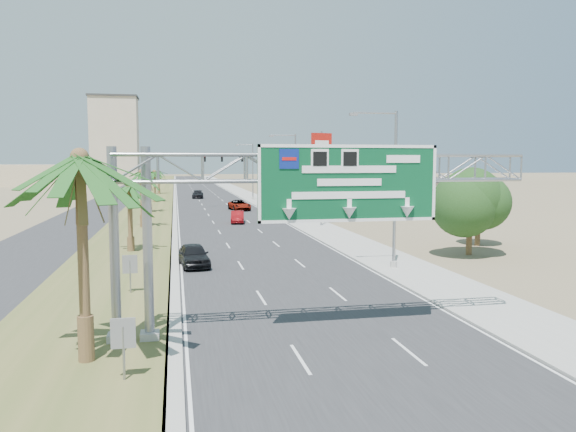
% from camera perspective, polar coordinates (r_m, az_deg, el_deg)
% --- Properties ---
extents(road, '(12.00, 300.00, 0.02)m').
position_cam_1_polar(road, '(121.78, -8.49, 2.26)').
color(road, '#28282B').
rests_on(road, ground).
extents(sidewalk_right, '(4.00, 300.00, 0.10)m').
position_cam_1_polar(sidewalk_right, '(122.50, -4.52, 2.34)').
color(sidewalk_right, '#9E9B93').
rests_on(sidewalk_right, ground).
extents(median_grass, '(7.00, 300.00, 0.12)m').
position_cam_1_polar(median_grass, '(121.68, -13.20, 2.20)').
color(median_grass, '#4A5625').
rests_on(median_grass, ground).
extents(opposing_road, '(8.00, 300.00, 0.02)m').
position_cam_1_polar(opposing_road, '(122.10, -16.49, 2.10)').
color(opposing_road, '#28282B').
rests_on(opposing_road, ground).
extents(sign_gantry, '(16.75, 1.24, 7.50)m').
position_cam_1_polar(sign_gantry, '(21.97, 2.01, 3.49)').
color(sign_gantry, gray).
rests_on(sign_gantry, ground).
extents(palm_near, '(5.70, 5.70, 8.35)m').
position_cam_1_polar(palm_near, '(19.67, -20.41, 5.45)').
color(palm_near, brown).
rests_on(palm_near, ground).
extents(palm_row_b, '(3.99, 3.99, 5.95)m').
position_cam_1_polar(palm_row_b, '(43.60, -15.81, 2.78)').
color(palm_row_b, brown).
rests_on(palm_row_b, ground).
extents(palm_row_c, '(3.99, 3.99, 6.75)m').
position_cam_1_polar(palm_row_c, '(59.54, -14.66, 4.23)').
color(palm_row_c, brown).
rests_on(palm_row_c, ground).
extents(palm_row_d, '(3.99, 3.99, 5.45)m').
position_cam_1_polar(palm_row_d, '(77.54, -13.90, 3.59)').
color(palm_row_d, brown).
rests_on(palm_row_d, ground).
extents(palm_row_e, '(3.99, 3.99, 6.15)m').
position_cam_1_polar(palm_row_e, '(96.50, -13.43, 4.35)').
color(palm_row_e, brown).
rests_on(palm_row_e, ground).
extents(palm_row_f, '(3.99, 3.99, 5.75)m').
position_cam_1_polar(palm_row_f, '(121.49, -13.02, 4.39)').
color(palm_row_f, brown).
rests_on(palm_row_f, ground).
extents(streetlight_near, '(3.27, 0.44, 10.00)m').
position_cam_1_polar(streetlight_near, '(36.10, 10.51, 2.04)').
color(streetlight_near, gray).
rests_on(streetlight_near, ground).
extents(streetlight_mid, '(3.27, 0.44, 10.00)m').
position_cam_1_polar(streetlight_mid, '(64.88, 0.57, 3.64)').
color(streetlight_mid, gray).
rests_on(streetlight_mid, ground).
extents(streetlight_far, '(3.27, 0.44, 10.00)m').
position_cam_1_polar(streetlight_far, '(100.36, -3.71, 4.30)').
color(streetlight_far, gray).
rests_on(streetlight_far, ground).
extents(signal_mast, '(10.28, 0.71, 8.00)m').
position_cam_1_polar(signal_mast, '(84.19, -3.68, 4.17)').
color(signal_mast, gray).
rests_on(signal_mast, ground).
extents(store_building, '(18.00, 10.00, 4.00)m').
position_cam_1_polar(store_building, '(82.53, 8.57, 2.11)').
color(store_building, tan).
rests_on(store_building, ground).
extents(oak_near, '(4.50, 4.50, 6.80)m').
position_cam_1_polar(oak_near, '(43.06, 18.06, 2.19)').
color(oak_near, brown).
rests_on(oak_near, ground).
extents(oak_far, '(3.50, 3.50, 5.60)m').
position_cam_1_polar(oak_far, '(48.05, 18.81, 1.64)').
color(oak_far, brown).
rests_on(oak_far, ground).
extents(median_signback_a, '(0.75, 0.08, 2.08)m').
position_cam_1_polar(median_signback_a, '(18.32, -16.39, -11.80)').
color(median_signback_a, gray).
rests_on(median_signback_a, ground).
extents(median_signback_b, '(0.75, 0.08, 2.08)m').
position_cam_1_polar(median_signback_b, '(30.01, -15.76, -5.02)').
color(median_signback_b, gray).
rests_on(median_signback_b, ground).
extents(tower_distant, '(20.00, 16.00, 35.00)m').
position_cam_1_polar(tower_distant, '(262.92, -17.19, 7.62)').
color(tower_distant, tan).
rests_on(tower_distant, ground).
extents(building_distant_left, '(24.00, 14.00, 6.00)m').
position_cam_1_polar(building_distant_left, '(175.82, -24.22, 3.80)').
color(building_distant_left, tan).
rests_on(building_distant_left, ground).
extents(building_distant_right, '(20.00, 12.00, 5.00)m').
position_cam_1_polar(building_distant_right, '(155.75, 2.03, 3.94)').
color(building_distant_right, tan).
rests_on(building_distant_right, ground).
extents(car_left_lane, '(2.17, 4.54, 1.50)m').
position_cam_1_polar(car_left_lane, '(37.23, -9.55, -3.96)').
color(car_left_lane, black).
rests_on(car_left_lane, ground).
extents(car_mid_lane, '(1.90, 4.21, 1.34)m').
position_cam_1_polar(car_mid_lane, '(62.84, -5.15, -0.12)').
color(car_mid_lane, maroon).
rests_on(car_mid_lane, ground).
extents(car_right_lane, '(3.06, 5.48, 1.45)m').
position_cam_1_polar(car_right_lane, '(79.27, -4.95, 1.09)').
color(car_right_lane, gray).
rests_on(car_right_lane, ground).
extents(car_far, '(2.35, 5.11, 1.45)m').
position_cam_1_polar(car_far, '(106.50, -9.15, 2.18)').
color(car_far, black).
rests_on(car_far, ground).
extents(pole_sign_red_near, '(2.37, 1.05, 10.03)m').
position_cam_1_polar(pole_sign_red_near, '(59.33, 3.42, 6.62)').
color(pole_sign_red_near, gray).
rests_on(pole_sign_red_near, ground).
extents(pole_sign_blue, '(1.99, 0.91, 7.56)m').
position_cam_1_polar(pole_sign_blue, '(79.77, 2.50, 4.62)').
color(pole_sign_blue, gray).
rests_on(pole_sign_blue, ground).
extents(pole_sign_red_far, '(2.22, 0.68, 8.69)m').
position_cam_1_polar(pole_sign_red_far, '(92.56, 0.05, 5.56)').
color(pole_sign_red_far, gray).
rests_on(pole_sign_red_far, ground).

